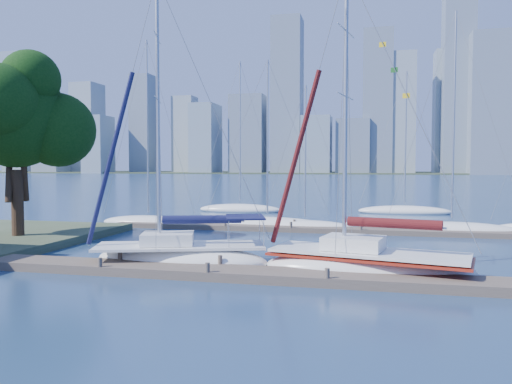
# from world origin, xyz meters

# --- Properties ---
(ground) EXTENTS (700.00, 700.00, 0.00)m
(ground) POSITION_xyz_m (0.00, 0.00, 0.00)
(ground) COLOR navy
(ground) RESTS_ON ground
(near_dock) EXTENTS (26.00, 2.00, 0.40)m
(near_dock) POSITION_xyz_m (0.00, 0.00, 0.20)
(near_dock) COLOR #50453B
(near_dock) RESTS_ON ground
(far_dock) EXTENTS (30.00, 1.80, 0.36)m
(far_dock) POSITION_xyz_m (2.00, 16.00, 0.18)
(far_dock) COLOR #50453B
(far_dock) RESTS_ON ground
(far_shore) EXTENTS (800.00, 100.00, 1.50)m
(far_shore) POSITION_xyz_m (0.00, 320.00, 0.00)
(far_shore) COLOR #38472D
(far_shore) RESTS_ON ground
(tree) EXTENTS (8.80, 8.03, 11.86)m
(tree) POSITION_xyz_m (-14.89, 6.32, 8.02)
(tree) COLOR #322116
(tree) RESTS_ON ground
(sailboat_navy) EXTENTS (9.22, 5.39, 14.38)m
(sailboat_navy) POSITION_xyz_m (-2.37, 2.03, 1.11)
(sailboat_navy) COLOR white
(sailboat_navy) RESTS_ON ground
(sailboat_maroon) EXTENTS (9.65, 4.92, 14.27)m
(sailboat_maroon) POSITION_xyz_m (6.53, 1.92, 1.05)
(sailboat_maroon) COLOR white
(sailboat_maroon) RESTS_ON ground
(bg_boat_0) EXTENTS (8.09, 2.35, 15.43)m
(bg_boat_0) POSITION_xyz_m (-11.15, 17.12, 0.29)
(bg_boat_0) COLOR white
(bg_boat_0) RESTS_ON ground
(bg_boat_1) EXTENTS (10.04, 4.70, 13.48)m
(bg_boat_1) POSITION_xyz_m (-1.26, 17.61, 0.28)
(bg_boat_1) COLOR white
(bg_boat_1) RESTS_ON ground
(bg_boat_2) EXTENTS (7.79, 4.49, 11.31)m
(bg_boat_2) POSITION_xyz_m (1.77, 17.22, 0.24)
(bg_boat_2) COLOR white
(bg_boat_2) RESTS_ON ground
(bg_boat_4) EXTENTS (9.70, 6.04, 16.18)m
(bg_boat_4) POSITION_xyz_m (12.36, 17.33, 0.30)
(bg_boat_4) COLOR white
(bg_boat_4) RESTS_ON ground
(bg_boat_6) EXTENTS (9.27, 5.13, 16.20)m
(bg_boat_6) POSITION_xyz_m (-6.85, 30.33, 0.31)
(bg_boat_6) COLOR white
(bg_boat_6) RESTS_ON ground
(bg_boat_7) EXTENTS (9.57, 4.52, 14.77)m
(bg_boat_7) POSITION_xyz_m (10.02, 32.08, 0.28)
(bg_boat_7) COLOR white
(bg_boat_7) RESTS_ON ground
(skyline) EXTENTS (501.95, 51.31, 107.55)m
(skyline) POSITION_xyz_m (23.00, 290.57, 34.54)
(skyline) COLOR gray
(skyline) RESTS_ON ground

